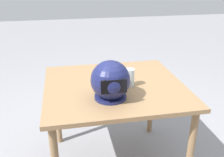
{
  "coord_description": "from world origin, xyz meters",
  "views": [
    {
      "loc": [
        0.35,
        1.73,
        1.57
      ],
      "look_at": [
        0.0,
        -0.07,
        0.78
      ],
      "focal_mm": 41.35,
      "sensor_mm": 36.0,
      "label": 1
    }
  ],
  "objects_px": {
    "pizza": "(110,74)",
    "motorcycle_helmet": "(110,81)",
    "drinking_glass": "(130,77)",
    "dining_table": "(114,95)"
  },
  "relations": [
    {
      "from": "pizza",
      "to": "motorcycle_helmet",
      "type": "distance_m",
      "value": 0.37
    },
    {
      "from": "motorcycle_helmet",
      "to": "drinking_glass",
      "type": "height_order",
      "value": "motorcycle_helmet"
    },
    {
      "from": "dining_table",
      "to": "motorcycle_helmet",
      "type": "xyz_separation_m",
      "value": [
        0.07,
        0.21,
        0.22
      ]
    },
    {
      "from": "drinking_glass",
      "to": "motorcycle_helmet",
      "type": "bearing_deg",
      "value": 43.97
    },
    {
      "from": "dining_table",
      "to": "drinking_glass",
      "type": "distance_m",
      "value": 0.19
    },
    {
      "from": "motorcycle_helmet",
      "to": "pizza",
      "type": "bearing_deg",
      "value": -99.37
    },
    {
      "from": "pizza",
      "to": "motorcycle_helmet",
      "type": "height_order",
      "value": "motorcycle_helmet"
    },
    {
      "from": "pizza",
      "to": "drinking_glass",
      "type": "xyz_separation_m",
      "value": [
        -0.12,
        0.18,
        0.04
      ]
    },
    {
      "from": "motorcycle_helmet",
      "to": "drinking_glass",
      "type": "distance_m",
      "value": 0.25
    },
    {
      "from": "pizza",
      "to": "motorcycle_helmet",
      "type": "relative_size",
      "value": 0.92
    }
  ]
}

